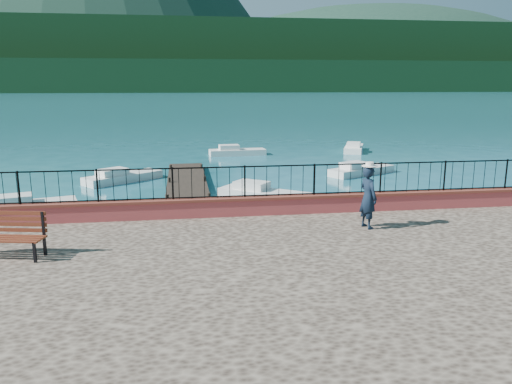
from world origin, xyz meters
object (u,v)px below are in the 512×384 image
object	(u,v)px
boat_2	(362,168)
boat_3	(123,174)
boat_1	(264,191)
boat_0	(30,203)
park_bench	(4,245)
person	(368,197)
boat_4	(237,150)
boat_5	(354,146)

from	to	relation	value
boat_2	boat_3	xyz separation A→B (m)	(-13.58, -0.17, 0.00)
boat_1	boat_0	bearing A→B (deg)	-137.19
park_bench	person	bearing A→B (deg)	18.49
park_bench	boat_0	bearing A→B (deg)	114.19
person	boat_2	world-z (taller)	person
boat_0	boat_3	size ratio (longest dim) A/B	0.83
boat_1	boat_4	xyz separation A→B (m)	(0.40, 14.55, 0.00)
park_bench	boat_2	bearing A→B (deg)	58.61
boat_0	boat_3	world-z (taller)	same
boat_2	boat_5	distance (m)	10.18
boat_1	boat_4	distance (m)	14.55
park_bench	boat_5	xyz separation A→B (m)	(17.52, 25.36, -1.12)
boat_4	person	bearing A→B (deg)	-90.87
person	boat_0	bearing A→B (deg)	38.12
person	boat_0	xyz separation A→B (m)	(-11.42, 8.09, -1.69)
boat_1	boat_3	world-z (taller)	same
boat_3	boat_5	bearing A→B (deg)	-7.95
boat_2	boat_4	size ratio (longest dim) A/B	1.03
boat_3	park_bench	bearing A→B (deg)	-132.60
boat_0	boat_1	distance (m)	9.97
park_bench	boat_3	bearing A→B (deg)	97.95
boat_2	boat_4	xyz separation A→B (m)	(-6.30, 9.05, 0.00)
person	boat_2	size ratio (longest dim) A/B	0.42
person	boat_3	bearing A→B (deg)	13.73
boat_1	boat_3	size ratio (longest dim) A/B	0.99
park_bench	boat_1	world-z (taller)	park_bench
boat_0	boat_4	world-z (taller)	same
boat_2	boat_1	bearing A→B (deg)	-167.88
boat_3	boat_4	size ratio (longest dim) A/B	1.04
boat_1	boat_5	bearing A→B (deg)	95.28
boat_3	boat_4	world-z (taller)	same
boat_3	boat_1	bearing A→B (deg)	-76.70
boat_1	boat_2	xyz separation A→B (m)	(6.71, 5.50, 0.00)
park_bench	boat_5	bearing A→B (deg)	67.00
boat_5	boat_2	bearing A→B (deg)	-174.46
person	boat_5	bearing A→B (deg)	-35.16
boat_4	boat_5	size ratio (longest dim) A/B	1.09
boat_2	boat_5	world-z (taller)	same
park_bench	person	distance (m)	9.46
park_bench	boat_1	bearing A→B (deg)	63.76
park_bench	boat_4	world-z (taller)	park_bench
boat_2	boat_4	world-z (taller)	same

